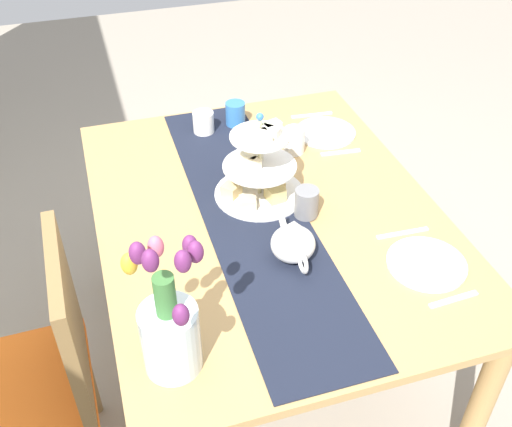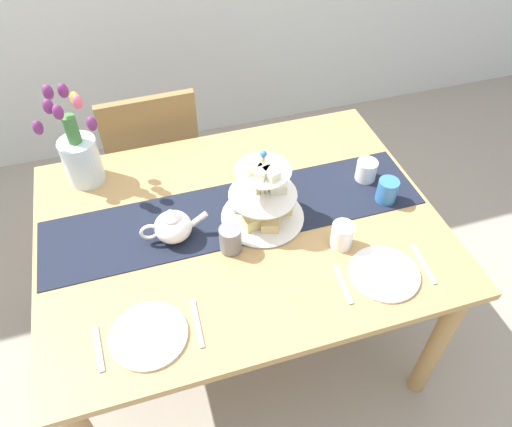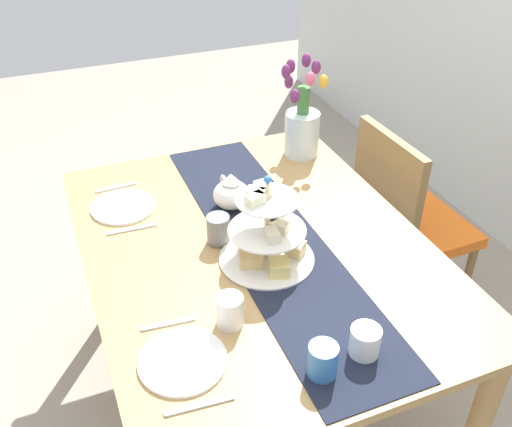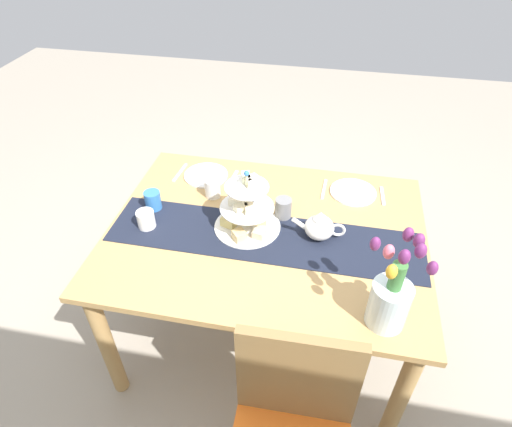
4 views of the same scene
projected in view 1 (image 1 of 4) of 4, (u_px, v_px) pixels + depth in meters
ground_plane at (265, 357)px, 2.40m from camera, size 8.00×8.00×0.00m
dining_table at (267, 235)px, 2.00m from camera, size 1.42×1.08×0.75m
chair_left at (40, 371)px, 1.74m from camera, size 0.43×0.43×0.91m
table_runner at (252, 213)px, 1.92m from camera, size 1.39×0.32×0.00m
tiered_cake_stand at (259, 173)px, 1.95m from camera, size 0.30×0.30×0.30m
teapot at (293, 243)px, 1.72m from camera, size 0.24×0.13×0.14m
tulip_vase at (170, 327)px, 1.38m from camera, size 0.22×0.18×0.41m
cream_jug at (203, 123)px, 2.29m from camera, size 0.08×0.08×0.08m
dinner_plate_left at (427, 264)px, 1.73m from camera, size 0.23×0.23×0.01m
fork_left at (453, 299)px, 1.63m from camera, size 0.02×0.15×0.01m
knife_left at (402, 233)px, 1.84m from camera, size 0.02×0.17×0.01m
dinner_plate_right at (325, 132)px, 2.31m from camera, size 0.23×0.23×0.01m
fork_right at (340, 152)px, 2.20m from camera, size 0.03×0.15×0.01m
knife_right at (312, 115)px, 2.42m from camera, size 0.03×0.17×0.01m
mug_grey at (306, 203)px, 1.88m from camera, size 0.08×0.08×0.09m
mug_white_text at (294, 140)px, 2.18m from camera, size 0.08×0.08×0.09m
mug_orange at (235, 114)px, 2.33m from camera, size 0.08×0.08×0.09m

